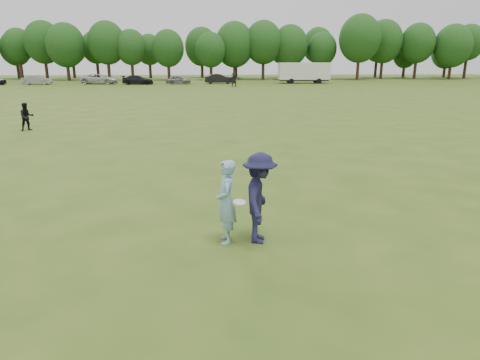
{
  "coord_description": "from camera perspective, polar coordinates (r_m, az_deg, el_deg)",
  "views": [
    {
      "loc": [
        -1.17,
        -8.3,
        3.82
      ],
      "look_at": [
        -0.59,
        1.25,
        1.1
      ],
      "focal_mm": 32.0,
      "sensor_mm": 36.0,
      "label": 1
    }
  ],
  "objects": [
    {
      "name": "ground",
      "position": [
        9.22,
        4.19,
        -8.67
      ],
      "size": [
        200.0,
        200.0,
        0.0
      ],
      "primitive_type": "plane",
      "color": "#334D15",
      "rests_on": "ground"
    },
    {
      "name": "thrower",
      "position": [
        9.04,
        -1.86,
        -2.95
      ],
      "size": [
        0.46,
        0.68,
        1.81
      ],
      "primitive_type": "imported",
      "rotation": [
        0.0,
        0.0,
        -1.53
      ],
      "color": "#80AFC6",
      "rests_on": "ground"
    },
    {
      "name": "defender",
      "position": [
        9.06,
        2.62,
        -2.43
      ],
      "size": [
        0.94,
        1.37,
        1.96
      ],
      "primitive_type": "imported",
      "rotation": [
        0.0,
        0.0,
        1.39
      ],
      "color": "#1B1A3A",
      "rests_on": "ground"
    },
    {
      "name": "player_far_a",
      "position": [
        26.36,
        -26.57,
        7.56
      ],
      "size": [
        0.93,
        0.89,
        1.52
      ],
      "primitive_type": "imported",
      "rotation": [
        0.0,
        0.0,
        0.61
      ],
      "color": "black",
      "rests_on": "ground"
    },
    {
      "name": "player_far_d",
      "position": [
        61.59,
        -0.8,
        13.26
      ],
      "size": [
        1.88,
        0.74,
        1.99
      ],
      "primitive_type": "imported",
      "rotation": [
        0.0,
        0.0,
        0.08
      ],
      "color": "black",
      "rests_on": "ground"
    },
    {
      "name": "car_b",
      "position": [
        73.14,
        -25.46,
        11.95
      ],
      "size": [
        4.32,
        1.75,
        1.4
      ],
      "primitive_type": "imported",
      "rotation": [
        0.0,
        0.0,
        1.64
      ],
      "color": "gray",
      "rests_on": "ground"
    },
    {
      "name": "car_c",
      "position": [
        71.5,
        -18.21,
        12.68
      ],
      "size": [
        5.76,
        2.97,
        1.55
      ],
      "primitive_type": "imported",
      "rotation": [
        0.0,
        0.0,
        1.5
      ],
      "color": "#BDBCC2",
      "rests_on": "ground"
    },
    {
      "name": "car_d",
      "position": [
        68.7,
        -13.48,
        12.84
      ],
      "size": [
        4.68,
        1.98,
        1.35
      ],
      "primitive_type": "imported",
      "rotation": [
        0.0,
        0.0,
        1.59
      ],
      "color": "black",
      "rests_on": "ground"
    },
    {
      "name": "car_e",
      "position": [
        68.6,
        -8.24,
        13.09
      ],
      "size": [
        3.95,
        1.83,
        1.31
      ],
      "primitive_type": "imported",
      "rotation": [
        0.0,
        0.0,
        1.65
      ],
      "color": "slate",
      "rests_on": "ground"
    },
    {
      "name": "car_f",
      "position": [
        68.95,
        -2.79,
        13.32
      ],
      "size": [
        4.56,
        1.6,
        1.5
      ],
      "primitive_type": "imported",
      "rotation": [
        0.0,
        0.0,
        1.57
      ],
      "color": "black",
      "rests_on": "ground"
    },
    {
      "name": "field_cone",
      "position": [
        56.26,
        16.21,
        11.54
      ],
      "size": [
        0.28,
        0.28,
        0.3
      ],
      "primitive_type": "cone",
      "color": "#E4570C",
      "rests_on": "ground"
    },
    {
      "name": "disc_in_play",
      "position": [
        8.82,
        -0.05,
        -2.98
      ],
      "size": [
        0.29,
        0.29,
        0.09
      ],
      "color": "white",
      "rests_on": "ground"
    },
    {
      "name": "cargo_trailer",
      "position": [
        70.96,
        8.52,
        14.07
      ],
      "size": [
        9.0,
        2.75,
        3.2
      ],
      "color": "white",
      "rests_on": "ground"
    },
    {
      "name": "treeline",
      "position": [
        85.33,
        -0.82,
        17.53
      ],
      "size": [
        130.35,
        18.39,
        11.74
      ],
      "color": "#332114",
      "rests_on": "ground"
    }
  ]
}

